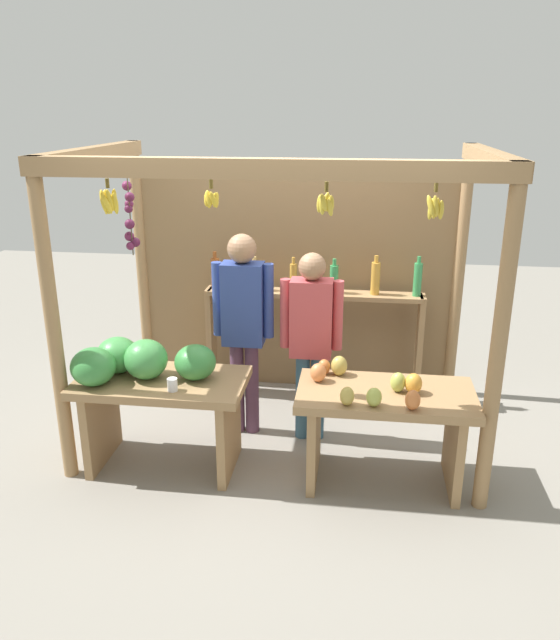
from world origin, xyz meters
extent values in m
plane|color=gray|center=(0.00, 0.00, 0.00)|extent=(12.00, 12.00, 0.00)
cylinder|color=#99754C|center=(-1.45, -0.88, 1.13)|extent=(0.10, 0.10, 2.26)
cylinder|color=#99754C|center=(1.45, -0.88, 1.13)|extent=(0.10, 0.10, 2.26)
cylinder|color=#99754C|center=(-1.45, 0.88, 1.13)|extent=(0.10, 0.10, 2.26)
cylinder|color=#99754C|center=(1.45, 0.88, 1.13)|extent=(0.10, 0.10, 2.26)
cube|color=#99754C|center=(0.00, -0.88, 2.20)|extent=(2.99, 0.12, 0.12)
cube|color=#99754C|center=(-1.45, 0.00, 2.20)|extent=(0.12, 1.85, 0.12)
cube|color=#99754C|center=(1.45, 0.00, 2.20)|extent=(0.12, 1.85, 0.12)
cube|color=olive|center=(0.00, 0.90, 1.02)|extent=(2.89, 0.04, 2.03)
cylinder|color=brown|center=(1.01, -0.71, 2.09)|extent=(0.02, 0.02, 0.06)
ellipsoid|color=gold|center=(1.05, -0.71, 1.95)|extent=(0.04, 0.08, 0.14)
ellipsoid|color=gold|center=(1.03, -0.67, 1.96)|extent=(0.06, 0.04, 0.14)
ellipsoid|color=gold|center=(1.00, -0.70, 1.95)|extent=(0.05, 0.06, 0.14)
ellipsoid|color=gold|center=(0.99, -0.73, 1.98)|extent=(0.07, 0.07, 0.14)
ellipsoid|color=gold|center=(1.02, -0.73, 1.98)|extent=(0.06, 0.04, 0.14)
cylinder|color=brown|center=(-1.01, -0.79, 2.09)|extent=(0.02, 0.02, 0.06)
ellipsoid|color=gold|center=(-0.97, -0.78, 1.96)|extent=(0.04, 0.07, 0.15)
ellipsoid|color=gold|center=(-0.99, -0.76, 1.98)|extent=(0.06, 0.05, 0.15)
ellipsoid|color=gold|center=(-1.02, -0.74, 1.95)|extent=(0.08, 0.04, 0.15)
ellipsoid|color=gold|center=(-1.03, -0.77, 1.96)|extent=(0.05, 0.06, 0.15)
ellipsoid|color=gold|center=(-1.04, -0.79, 1.98)|extent=(0.04, 0.07, 0.15)
ellipsoid|color=gold|center=(-1.04, -0.81, 1.98)|extent=(0.08, 0.08, 0.15)
ellipsoid|color=gold|center=(-1.01, -0.82, 1.97)|extent=(0.09, 0.04, 0.15)
ellipsoid|color=gold|center=(-1.00, -0.80, 1.98)|extent=(0.06, 0.05, 0.15)
cylinder|color=brown|center=(-0.36, -0.72, 2.09)|extent=(0.02, 0.02, 0.06)
ellipsoid|color=gold|center=(-0.34, -0.72, 1.99)|extent=(0.04, 0.06, 0.11)
ellipsoid|color=gold|center=(-0.34, -0.70, 1.98)|extent=(0.06, 0.05, 0.11)
ellipsoid|color=gold|center=(-0.38, -0.70, 1.98)|extent=(0.05, 0.05, 0.11)
ellipsoid|color=gold|center=(-0.39, -0.72, 1.99)|extent=(0.04, 0.06, 0.11)
ellipsoid|color=gold|center=(-0.38, -0.74, 2.00)|extent=(0.06, 0.05, 0.11)
ellipsoid|color=gold|center=(-0.35, -0.75, 2.00)|extent=(0.07, 0.06, 0.11)
cylinder|color=brown|center=(0.36, -0.78, 2.09)|extent=(0.02, 0.02, 0.06)
ellipsoid|color=gold|center=(0.39, -0.79, 1.99)|extent=(0.04, 0.06, 0.11)
ellipsoid|color=gold|center=(0.38, -0.77, 1.99)|extent=(0.06, 0.06, 0.12)
ellipsoid|color=gold|center=(0.36, -0.76, 2.00)|extent=(0.07, 0.04, 0.12)
ellipsoid|color=gold|center=(0.32, -0.77, 1.98)|extent=(0.04, 0.05, 0.12)
ellipsoid|color=gold|center=(0.34, -0.80, 1.98)|extent=(0.05, 0.05, 0.12)
ellipsoid|color=gold|center=(0.35, -0.82, 2.00)|extent=(0.06, 0.05, 0.12)
ellipsoid|color=gold|center=(0.39, -0.81, 1.97)|extent=(0.06, 0.06, 0.12)
cylinder|color=#4C422D|center=(-0.98, -0.52, 1.84)|extent=(0.01, 0.01, 0.55)
sphere|color=#601E42|center=(-1.00, -0.50, 2.04)|extent=(0.07, 0.07, 0.07)
sphere|color=#511938|center=(-0.96, -0.55, 1.97)|extent=(0.07, 0.07, 0.07)
sphere|color=#601E42|center=(-0.99, -0.50, 1.92)|extent=(0.06, 0.06, 0.06)
sphere|color=#511938|center=(-0.99, -0.51, 1.89)|extent=(0.06, 0.06, 0.06)
sphere|color=#511938|center=(-0.99, -0.53, 1.78)|extent=(0.07, 0.07, 0.07)
sphere|color=#601E42|center=(-1.01, -0.50, 1.69)|extent=(0.07, 0.07, 0.07)
sphere|color=#601E42|center=(-1.00, -0.53, 1.63)|extent=(0.06, 0.06, 0.06)
sphere|color=#511938|center=(-0.97, -0.50, 1.65)|extent=(0.07, 0.07, 0.07)
cube|color=#99754C|center=(-0.80, -0.66, 0.67)|extent=(1.22, 0.64, 0.06)
cube|color=#99754C|center=(-1.28, -0.66, 0.32)|extent=(0.06, 0.58, 0.64)
cube|color=#99754C|center=(-0.31, -0.66, 0.32)|extent=(0.06, 0.58, 0.64)
ellipsoid|color=#38843D|center=(-0.55, -0.62, 0.83)|extent=(0.31, 0.31, 0.25)
ellipsoid|color=#38843D|center=(-1.23, -0.81, 0.84)|extent=(0.43, 0.43, 0.27)
ellipsoid|color=#429347|center=(-1.14, -0.58, 0.83)|extent=(0.42, 0.42, 0.26)
ellipsoid|color=#429347|center=(-0.90, -0.65, 0.84)|extent=(0.43, 0.43, 0.29)
cylinder|color=white|center=(-0.65, -0.84, 0.75)|extent=(0.07, 0.07, 0.09)
cube|color=#99754C|center=(0.80, -0.66, 0.67)|extent=(1.22, 0.64, 0.06)
cube|color=#99754C|center=(0.31, -0.66, 0.32)|extent=(0.06, 0.58, 0.64)
cube|color=#99754C|center=(1.28, -0.66, 0.32)|extent=(0.06, 0.58, 0.64)
ellipsoid|color=#E07F47|center=(0.32, -0.55, 0.77)|extent=(0.15, 0.15, 0.13)
ellipsoid|color=#A8B24C|center=(0.87, -0.65, 0.77)|extent=(0.13, 0.13, 0.14)
ellipsoid|color=#A8B24C|center=(0.71, -0.89, 0.77)|extent=(0.13, 0.13, 0.13)
ellipsoid|color=gold|center=(0.97, -0.66, 0.77)|extent=(0.16, 0.16, 0.14)
ellipsoid|color=#CC7038|center=(0.95, -0.90, 0.77)|extent=(0.11, 0.11, 0.13)
ellipsoid|color=#B79E47|center=(0.46, -0.43, 0.77)|extent=(0.12, 0.12, 0.15)
ellipsoid|color=#B79E47|center=(0.53, -0.90, 0.77)|extent=(0.10, 0.10, 0.13)
ellipsoid|color=#CC7038|center=(0.36, -0.42, 0.76)|extent=(0.10, 0.10, 0.11)
cube|color=#99754C|center=(-0.75, 0.66, 0.50)|extent=(0.05, 0.20, 1.00)
cube|color=#99754C|center=(1.13, 0.66, 0.50)|extent=(0.05, 0.20, 1.00)
cube|color=#99754C|center=(0.19, 0.66, 0.98)|extent=(1.88, 0.22, 0.04)
cylinder|color=#994C1E|center=(-0.69, 0.66, 1.14)|extent=(0.07, 0.07, 0.27)
cylinder|color=#994C1E|center=(-0.69, 0.66, 1.30)|extent=(0.03, 0.03, 0.06)
cylinder|color=#D8B266|center=(-0.34, 0.66, 1.12)|extent=(0.08, 0.08, 0.24)
cylinder|color=#D8B266|center=(-0.34, 0.66, 1.27)|extent=(0.03, 0.03, 0.06)
cylinder|color=gold|center=(0.01, 0.66, 1.12)|extent=(0.06, 0.06, 0.25)
cylinder|color=gold|center=(0.01, 0.66, 1.28)|extent=(0.03, 0.03, 0.06)
cylinder|color=#338C4C|center=(0.36, 0.66, 1.12)|extent=(0.07, 0.07, 0.24)
cylinder|color=#338C4C|center=(0.36, 0.66, 1.27)|extent=(0.03, 0.03, 0.06)
cylinder|color=gold|center=(0.72, 0.66, 1.14)|extent=(0.08, 0.08, 0.28)
cylinder|color=gold|center=(0.72, 0.66, 1.31)|extent=(0.03, 0.03, 0.06)
cylinder|color=#338C4C|center=(1.08, 0.66, 1.14)|extent=(0.07, 0.07, 0.29)
cylinder|color=#338C4C|center=(1.08, 0.66, 1.32)|extent=(0.03, 0.03, 0.06)
cylinder|color=#55354B|center=(-0.36, -0.07, 0.39)|extent=(0.11, 0.11, 0.77)
cylinder|color=#55354B|center=(-0.24, -0.07, 0.39)|extent=(0.11, 0.11, 0.77)
cube|color=#2D428C|center=(-0.30, -0.07, 1.10)|extent=(0.32, 0.19, 0.65)
cylinder|color=#2D428C|center=(-0.50, -0.07, 1.13)|extent=(0.08, 0.08, 0.59)
cylinder|color=#2D428C|center=(-0.10, -0.07, 1.13)|extent=(0.08, 0.08, 0.59)
sphere|color=#997051|center=(-0.30, -0.07, 1.53)|extent=(0.22, 0.22, 0.22)
cylinder|color=#355D78|center=(0.17, -0.11, 0.36)|extent=(0.11, 0.11, 0.72)
cylinder|color=#355D78|center=(0.29, -0.11, 0.36)|extent=(0.11, 0.11, 0.72)
cube|color=#BF474C|center=(0.23, -0.11, 1.02)|extent=(0.32, 0.19, 0.60)
cylinder|color=#BF474C|center=(0.03, -0.11, 1.05)|extent=(0.08, 0.08, 0.54)
cylinder|color=#BF474C|center=(0.43, -0.11, 1.05)|extent=(0.08, 0.08, 0.54)
sphere|color=#997051|center=(0.23, -0.11, 1.42)|extent=(0.21, 0.21, 0.21)
camera|label=1|loc=(0.58, -4.56, 2.55)|focal=34.83mm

